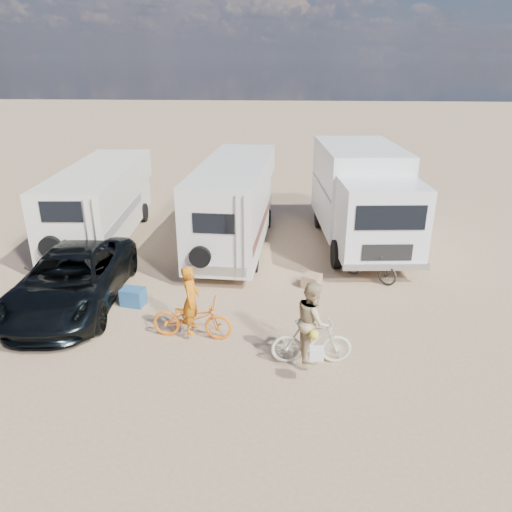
# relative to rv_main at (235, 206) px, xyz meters

# --- Properties ---
(ground) EXTENTS (140.00, 140.00, 0.00)m
(ground) POSITION_rel_rv_main_xyz_m (0.24, -6.72, -1.49)
(ground) COLOR tan
(ground) RESTS_ON ground
(rv_main) EXTENTS (2.52, 7.29, 2.98)m
(rv_main) POSITION_rel_rv_main_xyz_m (0.00, 0.00, 0.00)
(rv_main) COLOR silver
(rv_main) RESTS_ON ground
(rv_left) EXTENTS (2.65, 7.30, 2.66)m
(rv_left) POSITION_rel_rv_main_xyz_m (-4.84, 0.34, -0.16)
(rv_left) COLOR white
(rv_left) RESTS_ON ground
(box_truck) EXTENTS (3.18, 6.83, 3.37)m
(box_truck) POSITION_rel_rv_main_xyz_m (4.43, 0.35, 0.20)
(box_truck) COLOR white
(box_truck) RESTS_ON ground
(dark_suv) EXTENTS (2.84, 5.52, 1.49)m
(dark_suv) POSITION_rel_rv_main_xyz_m (-3.91, -4.66, -0.74)
(dark_suv) COLOR black
(dark_suv) RESTS_ON ground
(bike_man) EXTENTS (1.98, 0.83, 1.02)m
(bike_man) POSITION_rel_rv_main_xyz_m (-0.39, -6.15, -0.98)
(bike_man) COLOR orange
(bike_man) RESTS_ON ground
(bike_woman) EXTENTS (1.79, 0.61, 1.06)m
(bike_woman) POSITION_rel_rv_main_xyz_m (2.38, -7.03, -0.96)
(bike_woman) COLOR beige
(bike_woman) RESTS_ON ground
(rider_man) EXTENTS (0.44, 0.64, 1.66)m
(rider_man) POSITION_rel_rv_main_xyz_m (-0.39, -6.15, -0.66)
(rider_man) COLOR #C3660E
(rider_man) RESTS_ON ground
(rider_woman) EXTENTS (0.72, 0.90, 1.76)m
(rider_woman) POSITION_rel_rv_main_xyz_m (2.38, -7.03, -0.61)
(rider_woman) COLOR tan
(rider_woman) RESTS_ON ground
(bike_parked) EXTENTS (1.79, 1.62, 0.95)m
(bike_parked) POSITION_rel_rv_main_xyz_m (4.33, -2.56, -1.02)
(bike_parked) COLOR black
(bike_parked) RESTS_ON ground
(cooler) EXTENTS (0.67, 0.54, 0.48)m
(cooler) POSITION_rel_rv_main_xyz_m (-2.30, -4.62, -1.25)
(cooler) COLOR #23517D
(cooler) RESTS_ON ground
(crate) EXTENTS (0.64, 0.64, 0.39)m
(crate) POSITION_rel_rv_main_xyz_m (2.57, -3.21, -1.30)
(crate) COLOR #957655
(crate) RESTS_ON ground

